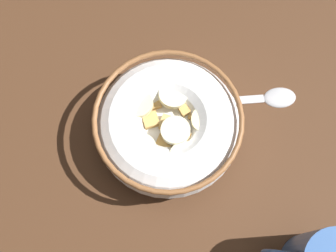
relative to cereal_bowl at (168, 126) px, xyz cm
name	(u,v)px	position (x,y,z in cm)	size (l,w,h in cm)	color
ground_plane	(168,136)	(0.00, -0.01, -4.14)	(134.10, 134.10, 2.00)	#472B19
cereal_bowl	(168,126)	(0.00, 0.00, 0.00)	(16.59, 16.59, 5.81)	white
spoon	(262,98)	(-10.53, -6.43, -2.81)	(14.73, 5.54, 0.80)	#B7B7BC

